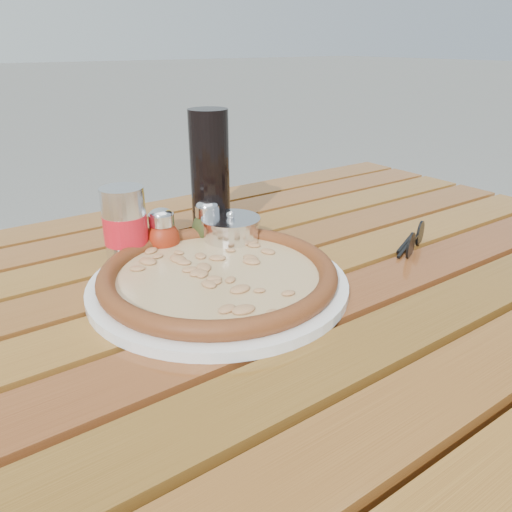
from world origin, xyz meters
TOP-DOWN VIEW (x-y plane):
  - table at (0.00, -0.00)m, footprint 1.40×0.90m
  - plate at (-0.07, 0.01)m, footprint 0.46×0.46m
  - pizza at (-0.07, 0.01)m, footprint 0.45×0.45m
  - pepper_shaker at (-0.08, 0.16)m, footprint 0.07×0.07m
  - oregano_shaker at (-0.00, 0.16)m, footprint 0.07×0.07m
  - dark_bottle at (0.03, 0.19)m, footprint 0.08×0.08m
  - soda_can at (-0.14, 0.18)m, footprint 0.08×0.08m
  - olive_oil_cruet at (0.06, 0.26)m, footprint 0.06×0.06m
  - parmesan_tin at (0.02, 0.12)m, footprint 0.12×0.12m
  - sunglasses at (0.27, -0.05)m, footprint 0.11×0.07m

SIDE VIEW (x-z plane):
  - table at x=0.00m, z-range 0.30..1.05m
  - plate at x=-0.07m, z-range 0.75..0.76m
  - sunglasses at x=0.27m, z-range 0.74..0.79m
  - pizza at x=-0.07m, z-range 0.76..0.79m
  - parmesan_tin at x=0.02m, z-range 0.74..0.82m
  - pepper_shaker at x=-0.08m, z-range 0.75..0.83m
  - oregano_shaker at x=0.00m, z-range 0.75..0.83m
  - soda_can at x=-0.14m, z-range 0.75..0.87m
  - olive_oil_cruet at x=0.06m, z-range 0.74..0.95m
  - dark_bottle at x=0.03m, z-range 0.75..0.97m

